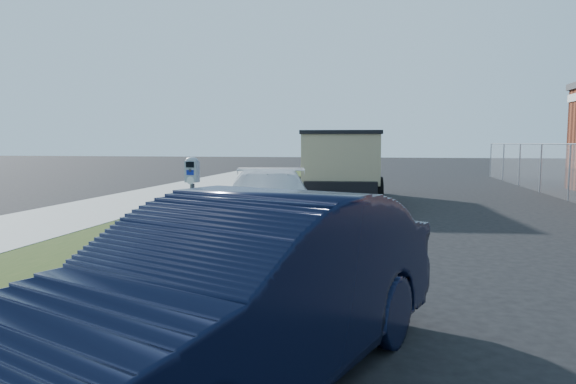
% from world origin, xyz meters
% --- Properties ---
extents(ground, '(120.00, 120.00, 0.00)m').
position_xyz_m(ground, '(0.00, 0.00, 0.00)').
color(ground, black).
rests_on(ground, ground).
extents(streetside, '(6.12, 50.00, 0.15)m').
position_xyz_m(streetside, '(-5.57, 2.00, 0.07)').
color(streetside, gray).
rests_on(streetside, ground).
extents(parking_meter, '(0.22, 0.16, 1.48)m').
position_xyz_m(parking_meter, '(-2.65, -0.18, 1.21)').
color(parking_meter, '#3F4247').
rests_on(parking_meter, ground).
extents(white_wagon, '(2.65, 4.78, 1.31)m').
position_xyz_m(white_wagon, '(-1.94, 2.00, 0.65)').
color(white_wagon, silver).
rests_on(white_wagon, ground).
extents(navy_sedan, '(3.02, 4.63, 1.44)m').
position_xyz_m(navy_sedan, '(-0.85, -3.94, 0.72)').
color(navy_sedan, black).
rests_on(navy_sedan, ground).
extents(dump_truck, '(2.74, 5.98, 2.28)m').
position_xyz_m(dump_truck, '(-1.18, 9.19, 1.28)').
color(dump_truck, black).
rests_on(dump_truck, ground).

